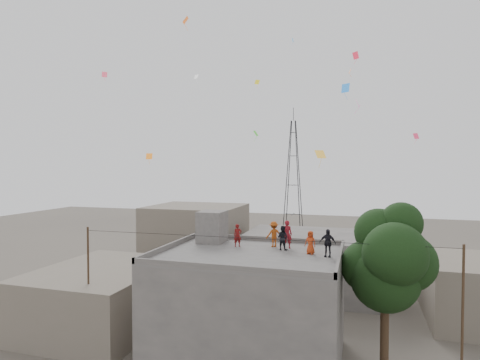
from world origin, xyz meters
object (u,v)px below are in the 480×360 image
object	(u,v)px
stair_head_box	(212,227)
person_dark_adult	(328,243)
tree	(389,260)
person_red_adult	(287,234)
transmission_tower	(293,179)

from	to	relation	value
stair_head_box	person_dark_adult	world-z (taller)	stair_head_box
stair_head_box	person_dark_adult	size ratio (longest dim) A/B	1.33
stair_head_box	tree	distance (m)	10.80
person_red_adult	transmission_tower	bearing A→B (deg)	-84.54
tree	person_dark_adult	distance (m)	3.21
stair_head_box	person_red_adult	bearing A→B (deg)	-5.72
tree	transmission_tower	bearing A→B (deg)	106.09
stair_head_box	transmission_tower	distance (m)	37.46
person_dark_adult	person_red_adult	bearing A→B (deg)	154.17
transmission_tower	person_red_adult	distance (m)	38.39
stair_head_box	transmission_tower	world-z (taller)	transmission_tower
tree	person_dark_adult	xyz separation A→B (m)	(-3.12, -0.15, 0.75)
person_red_adult	tree	bearing A→B (deg)	161.81
stair_head_box	person_dark_adult	xyz separation A→B (m)	(7.45, -2.16, -0.25)
person_red_adult	person_dark_adult	bearing A→B (deg)	143.28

